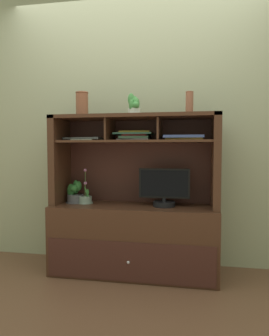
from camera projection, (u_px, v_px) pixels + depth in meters
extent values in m
cube|color=brown|center=(134.00, 273.00, 2.79)|extent=(6.00, 6.00, 0.02)
cube|color=#A1A883|center=(140.00, 115.00, 2.98)|extent=(6.00, 0.02, 2.80)
cube|color=#462819|center=(134.00, 238.00, 2.77)|extent=(1.43, 0.51, 0.59)
cube|color=#40201A|center=(129.00, 262.00, 2.52)|extent=(1.37, 0.01, 0.32)
sphere|color=silver|center=(128.00, 262.00, 2.51)|extent=(0.02, 0.02, 0.02)
cube|color=#462819|center=(60.00, 160.00, 2.86)|extent=(0.06, 0.39, 0.78)
cube|color=#462819|center=(216.00, 161.00, 2.60)|extent=(0.06, 0.39, 0.78)
cube|color=#40201A|center=(138.00, 161.00, 2.91)|extent=(1.37, 0.02, 0.75)
cube|color=#462819|center=(134.00, 117.00, 2.71)|extent=(1.43, 0.39, 0.03)
cube|color=#462819|center=(134.00, 141.00, 2.72)|extent=(1.31, 0.35, 0.02)
cube|color=#462819|center=(110.00, 130.00, 2.75)|extent=(0.02, 0.33, 0.18)
cube|color=#462819|center=(160.00, 129.00, 2.67)|extent=(0.02, 0.33, 0.18)
cylinder|color=black|center=(164.00, 204.00, 2.69)|extent=(0.19, 0.19, 0.04)
cylinder|color=black|center=(164.00, 200.00, 2.69)|extent=(0.04, 0.04, 0.03)
cube|color=black|center=(164.00, 183.00, 2.68)|extent=(0.43, 0.03, 0.25)
cube|color=black|center=(164.00, 183.00, 2.66)|extent=(0.40, 0.00, 0.22)
cylinder|color=gray|center=(85.00, 200.00, 2.84)|extent=(0.12, 0.12, 0.06)
cylinder|color=gray|center=(85.00, 203.00, 2.84)|extent=(0.13, 0.13, 0.01)
cylinder|color=#4C6B38|center=(85.00, 183.00, 2.83)|extent=(0.01, 0.02, 0.24)
sphere|color=#C275B0|center=(85.00, 183.00, 2.84)|extent=(0.03, 0.03, 0.03)
sphere|color=#C275B0|center=(85.00, 170.00, 2.83)|extent=(0.03, 0.03, 0.03)
ellipsoid|color=#4F9F48|center=(87.00, 193.00, 2.82)|extent=(0.05, 0.07, 0.13)
ellipsoid|color=#4F9F48|center=(88.00, 193.00, 2.84)|extent=(0.04, 0.04, 0.08)
cylinder|color=#515157|center=(75.00, 199.00, 2.87)|extent=(0.14, 0.14, 0.07)
cylinder|color=#515157|center=(75.00, 202.00, 2.87)|extent=(0.17, 0.17, 0.01)
ellipsoid|color=#2B692D|center=(78.00, 186.00, 2.86)|extent=(0.06, 0.07, 0.09)
ellipsoid|color=#2B692D|center=(76.00, 187.00, 2.90)|extent=(0.06, 0.05, 0.13)
ellipsoid|color=#2B692D|center=(71.00, 191.00, 2.88)|extent=(0.07, 0.05, 0.12)
ellipsoid|color=#2B692D|center=(74.00, 188.00, 2.83)|extent=(0.08, 0.06, 0.06)
cube|color=gold|center=(185.00, 139.00, 2.61)|extent=(0.32, 0.22, 0.02)
cube|color=#394B86|center=(184.00, 137.00, 2.60)|extent=(0.33, 0.26, 0.02)
cube|color=gray|center=(135.00, 140.00, 2.76)|extent=(0.29, 0.22, 0.02)
cube|color=#527C5F|center=(135.00, 138.00, 2.77)|extent=(0.27, 0.25, 0.02)
cube|color=#A92E2C|center=(135.00, 135.00, 2.76)|extent=(0.24, 0.21, 0.02)
cube|color=#3D7565|center=(134.00, 134.00, 2.76)|extent=(0.33, 0.26, 0.01)
cube|color=gold|center=(135.00, 132.00, 2.77)|extent=(0.28, 0.19, 0.02)
cube|color=beige|center=(87.00, 140.00, 2.85)|extent=(0.23, 0.25, 0.01)
cube|color=slate|center=(85.00, 139.00, 2.84)|extent=(0.37, 0.25, 0.02)
cylinder|color=beige|center=(134.00, 112.00, 2.69)|extent=(0.11, 0.11, 0.06)
cylinder|color=beige|center=(134.00, 115.00, 2.69)|extent=(0.12, 0.12, 0.01)
ellipsoid|color=#428B41|center=(137.00, 103.00, 2.68)|extent=(0.05, 0.07, 0.09)
ellipsoid|color=#428B41|center=(135.00, 101.00, 2.70)|extent=(0.06, 0.05, 0.07)
ellipsoid|color=#428B41|center=(134.00, 101.00, 2.72)|extent=(0.08, 0.06, 0.09)
ellipsoid|color=#428B41|center=(131.00, 99.00, 2.70)|extent=(0.06, 0.04, 0.10)
ellipsoid|color=#428B41|center=(132.00, 105.00, 2.66)|extent=(0.04, 0.04, 0.10)
ellipsoid|color=#428B41|center=(136.00, 105.00, 2.66)|extent=(0.06, 0.06, 0.06)
cylinder|color=brown|center=(82.00, 105.00, 2.76)|extent=(0.11, 0.11, 0.19)
torus|color=brown|center=(82.00, 93.00, 2.76)|extent=(0.11, 0.11, 0.02)
cylinder|color=brown|center=(189.00, 103.00, 2.61)|extent=(0.06, 0.06, 0.18)
torus|color=brown|center=(190.00, 92.00, 2.61)|extent=(0.07, 0.07, 0.01)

